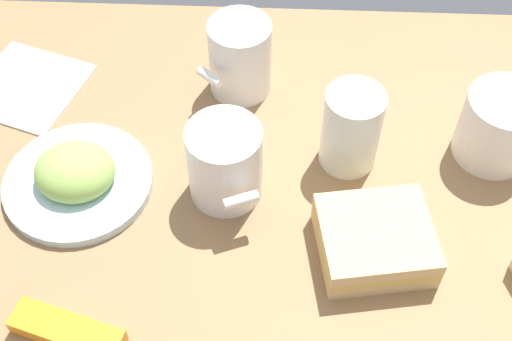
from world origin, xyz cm
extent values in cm
cube|color=#936D47|center=(0.00, 0.00, 1.00)|extent=(90.00, 64.00, 2.00)
cylinder|color=silver|center=(20.39, 0.75, 2.60)|extent=(17.05, 17.05, 1.20)
ellipsoid|color=#99BF59|center=(20.39, 0.75, 4.56)|extent=(9.08, 8.17, 5.44)
cylinder|color=white|center=(3.38, 0.52, 6.88)|extent=(8.28, 8.28, 9.76)
cylinder|color=black|center=(3.38, 0.52, 11.26)|extent=(7.29, 7.29, 0.40)
cylinder|color=white|center=(1.33, 5.76, 7.37)|extent=(3.91, 2.48, 1.20)
cylinder|color=white|center=(2.70, -16.10, 7.02)|extent=(7.82, 7.82, 10.04)
cylinder|color=tan|center=(2.70, -16.10, 11.54)|extent=(6.88, 6.88, 0.40)
cylinder|color=white|center=(6.07, -11.99, 7.52)|extent=(3.48, 3.16, 1.20)
cylinder|color=white|center=(-27.71, -6.56, 6.37)|extent=(9.07, 9.07, 8.75)
cylinder|color=brown|center=(-27.71, -6.56, 10.25)|extent=(7.98, 7.98, 0.40)
cube|color=#DBB77A|center=(-12.86, 8.11, 2.80)|extent=(13.14, 12.19, 1.60)
cube|color=#D8B259|center=(-12.86, 8.11, 4.20)|extent=(13.14, 12.19, 1.20)
cube|color=#DBB77A|center=(-12.86, 8.11, 5.60)|extent=(13.14, 12.19, 1.60)
cylinder|color=silver|center=(-10.58, -4.75, 7.21)|extent=(6.74, 6.74, 10.41)
cylinder|color=white|center=(-10.58, -4.75, 5.17)|extent=(6.07, 6.07, 6.35)
cube|color=orange|center=(17.60, 19.19, 3.00)|extent=(11.84, 6.37, 2.00)
cube|color=white|center=(30.36, -14.59, 2.15)|extent=(16.75, 16.75, 0.30)
camera|label=1|loc=(-2.11, 46.96, 65.50)|focal=48.13mm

